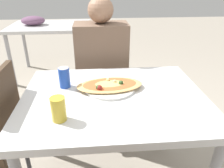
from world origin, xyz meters
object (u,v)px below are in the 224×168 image
object	(u,v)px
dining_table	(114,108)
chair_far_seated	(102,78)
pizza_main	(110,86)
drink_glass	(58,109)
soda_can	(64,78)
person_seated	(102,61)

from	to	relation	value
dining_table	chair_far_seated	world-z (taller)	chair_far_seated
pizza_main	drink_glass	xyz separation A→B (m)	(-0.26, -0.30, 0.04)
dining_table	pizza_main	size ratio (longest dim) A/B	2.54
chair_far_seated	drink_glass	distance (m)	1.02
chair_far_seated	drink_glass	bearing A→B (deg)	76.20
chair_far_seated	pizza_main	distance (m)	0.70
chair_far_seated	soda_can	size ratio (longest dim) A/B	7.42
pizza_main	soda_can	distance (m)	0.28
person_seated	soda_can	size ratio (longest dim) A/B	9.86
dining_table	soda_can	world-z (taller)	soda_can
dining_table	soda_can	size ratio (longest dim) A/B	8.34
dining_table	soda_can	distance (m)	0.35
chair_far_seated	soda_can	world-z (taller)	chair_far_seated
pizza_main	soda_can	world-z (taller)	soda_can
pizza_main	drink_glass	bearing A→B (deg)	-130.95
dining_table	pizza_main	distance (m)	0.14
chair_far_seated	pizza_main	bearing A→B (deg)	92.26
dining_table	person_seated	bearing A→B (deg)	93.95
soda_can	drink_glass	xyz separation A→B (m)	(0.01, -0.34, -0.00)
person_seated	soda_can	distance (m)	0.55
pizza_main	soda_can	size ratio (longest dim) A/B	3.29
chair_far_seated	drink_glass	size ratio (longest dim) A/B	7.80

